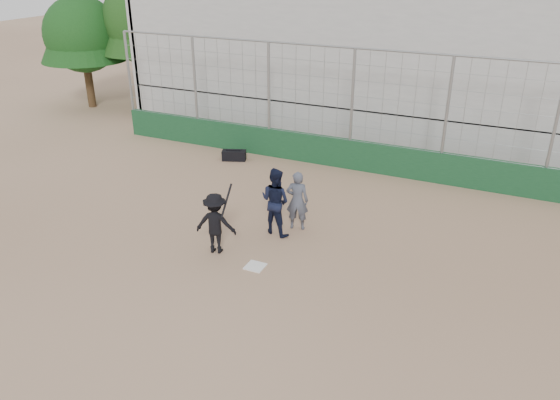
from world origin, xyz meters
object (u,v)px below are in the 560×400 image
at_px(batter_at_plate, 215,223).
at_px(umpire, 297,203).
at_px(equipment_bag, 234,155).
at_px(catcher_crouched, 275,212).

relative_size(batter_at_plate, umpire, 1.18).
bearing_deg(umpire, equipment_bag, -56.69).
bearing_deg(equipment_bag, catcher_crouched, -49.83).
xyz_separation_m(batter_at_plate, equipment_bag, (-2.72, 5.76, -0.60)).
height_order(batter_at_plate, equipment_bag, batter_at_plate).
distance_m(batter_at_plate, umpire, 2.36).
xyz_separation_m(catcher_crouched, equipment_bag, (-3.63, 4.30, -0.44)).
xyz_separation_m(umpire, equipment_bag, (-4.04, 3.81, -0.55)).
bearing_deg(batter_at_plate, equipment_bag, 115.25).
distance_m(batter_at_plate, equipment_bag, 6.40).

